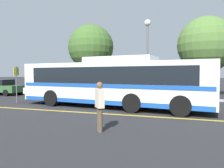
% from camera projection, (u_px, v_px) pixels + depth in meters
% --- Properties ---
extents(ground_plane, '(220.00, 220.00, 0.00)m').
position_uv_depth(ground_plane, '(135.00, 108.00, 12.63)').
color(ground_plane, '#262628').
extents(lane_strip_0, '(31.52, 0.20, 0.01)m').
position_uv_depth(lane_strip_0, '(98.00, 113.00, 11.01)').
color(lane_strip_0, gold).
rests_on(lane_strip_0, ground_plane).
extents(curb_strip, '(39.52, 0.36, 0.15)m').
position_uv_depth(curb_strip, '(132.00, 97.00, 17.86)').
color(curb_strip, '#99999E').
rests_on(curb_strip, ground_plane).
extents(transit_bus, '(12.03, 4.02, 2.97)m').
position_uv_depth(transit_bus, '(112.00, 82.00, 13.02)').
color(transit_bus, silver).
rests_on(transit_bus, ground_plane).
extents(parked_car_0, '(4.10, 1.98, 1.47)m').
position_uv_depth(parked_car_0, '(3.00, 87.00, 20.78)').
color(parked_car_0, '#335B33').
rests_on(parked_car_0, ground_plane).
extents(parked_car_1, '(4.87, 2.00, 1.31)m').
position_uv_depth(parked_car_1, '(54.00, 89.00, 18.74)').
color(parked_car_1, silver).
rests_on(parked_car_1, ground_plane).
extents(parked_car_2, '(4.19, 1.89, 1.61)m').
position_uv_depth(parked_car_2, '(119.00, 89.00, 17.14)').
color(parked_car_2, maroon).
rests_on(parked_car_2, ground_plane).
extents(pedestrian_0, '(0.43, 0.47, 1.72)m').
position_uv_depth(pedestrian_0, '(100.00, 103.00, 7.48)').
color(pedestrian_0, brown).
rests_on(pedestrian_0, ground_plane).
extents(bus_stop_sign, '(0.08, 0.40, 2.51)m').
position_uv_depth(bus_stop_sign, '(16.00, 80.00, 14.82)').
color(bus_stop_sign, '#59595E').
rests_on(bus_stop_sign, ground_plane).
extents(street_lamp, '(0.54, 0.54, 6.55)m').
position_uv_depth(street_lamp, '(147.00, 40.00, 18.30)').
color(street_lamp, '#59595E').
rests_on(street_lamp, ground_plane).
extents(tree_1, '(4.73, 4.73, 7.16)m').
position_uv_depth(tree_1, '(91.00, 47.00, 22.90)').
color(tree_1, '#513823').
rests_on(tree_1, ground_plane).
extents(tree_2, '(5.02, 5.02, 7.15)m').
position_uv_depth(tree_2, '(206.00, 45.00, 19.66)').
color(tree_2, '#513823').
rests_on(tree_2, ground_plane).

